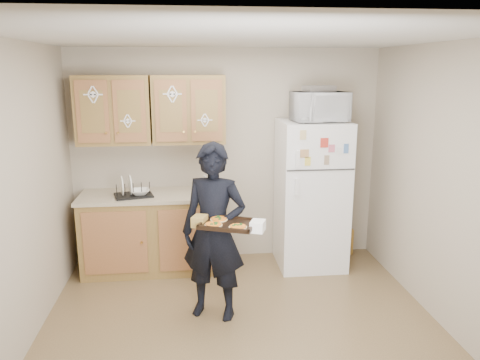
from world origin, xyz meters
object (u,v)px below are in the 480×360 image
person (214,232)px  microwave (319,107)px  dish_rack (133,189)px  refrigerator (311,195)px  baking_tray (228,225)px

person → microwave: 1.90m
dish_rack → refrigerator: bearing=0.6°
refrigerator → baking_tray: 1.72m
microwave → dish_rack: size_ratio=1.47×
refrigerator → baking_tray: bearing=-128.7°
microwave → dish_rack: bearing=174.2°
person → dish_rack: (-0.83, 1.04, 0.16)m
microwave → baking_tray: bearing=-135.8°
refrigerator → person: (-1.18, -1.06, -0.03)m
baking_tray → person: bearing=132.1°
person → dish_rack: 1.34m
refrigerator → microwave: bearing=-49.3°
microwave → person: bearing=-145.4°
refrigerator → dish_rack: refrigerator is taller
refrigerator → person: refrigerator is taller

